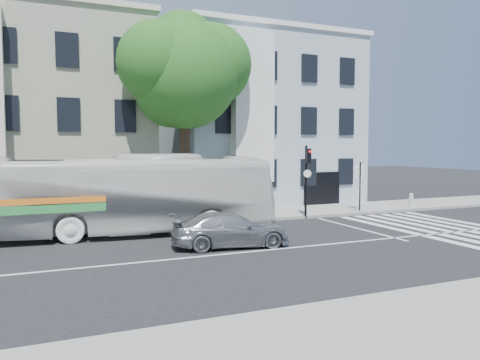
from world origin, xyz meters
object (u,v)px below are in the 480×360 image
bus (130,194)px  sedan (231,230)px  traffic_signal (307,172)px  fire_hydrant (411,200)px

bus → sedan: bearing=-138.8°
sedan → traffic_signal: 8.12m
bus → traffic_signal: size_ratio=3.23×
sedan → traffic_signal: size_ratio=1.16×
sedan → fire_hydrant: size_ratio=5.45×
sedan → traffic_signal: bearing=-44.7°
bus → fire_hydrant: size_ratio=15.16×
sedan → bus: bearing=44.4°
bus → fire_hydrant: (17.31, 1.69, -1.17)m
bus → fire_hydrant: bus is taller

